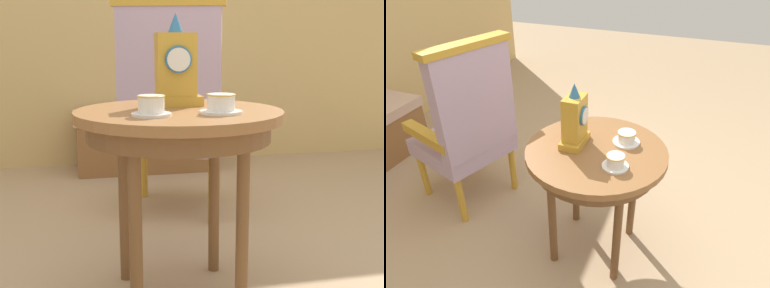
{
  "view_description": "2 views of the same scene",
  "coord_description": "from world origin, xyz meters",
  "views": [
    {
      "loc": [
        -0.37,
        -1.78,
        0.93
      ],
      "look_at": [
        0.03,
        -0.01,
        0.57
      ],
      "focal_mm": 48.51,
      "sensor_mm": 36.0,
      "label": 1
    },
    {
      "loc": [
        -1.48,
        -0.47,
        1.68
      ],
      "look_at": [
        0.04,
        0.1,
        0.67
      ],
      "focal_mm": 33.24,
      "sensor_mm": 36.0,
      "label": 2
    }
  ],
  "objects": [
    {
      "name": "side_table",
      "position": [
        -0.01,
        -0.02,
        0.62
      ],
      "size": [
        0.73,
        0.73,
        0.7
      ],
      "color": "brown",
      "rests_on": "ground"
    },
    {
      "name": "teacup_left",
      "position": [
        -0.13,
        -0.15,
        0.73
      ],
      "size": [
        0.13,
        0.13,
        0.07
      ],
      "color": "white",
      "rests_on": "side_table"
    },
    {
      "name": "teacup_right",
      "position": [
        0.1,
        -0.15,
        0.73
      ],
      "size": [
        0.14,
        0.14,
        0.07
      ],
      "color": "white",
      "rests_on": "side_table"
    },
    {
      "name": "mantel_clock",
      "position": [
        -0.0,
        0.1,
        0.83
      ],
      "size": [
        0.19,
        0.11,
        0.34
      ],
      "color": "gold",
      "rests_on": "side_table"
    },
    {
      "name": "armchair",
      "position": [
        0.14,
        0.89,
        0.59
      ],
      "size": [
        0.68,
        0.67,
        1.14
      ],
      "color": "#B299B7",
      "rests_on": "ground"
    },
    {
      "name": "window_bench",
      "position": [
        0.14,
        1.95,
        0.22
      ],
      "size": [
        1.03,
        0.4,
        0.44
      ],
      "color": "#CCA893",
      "rests_on": "ground"
    }
  ]
}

